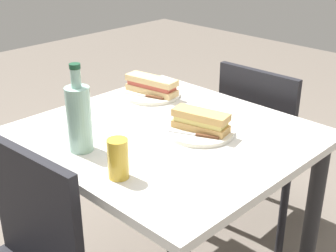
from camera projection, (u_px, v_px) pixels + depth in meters
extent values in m
cube|color=silver|center=(168.00, 135.00, 1.64)|extent=(0.92, 0.86, 0.03)
cylinder|color=#262628|center=(311.00, 225.00, 1.78)|extent=(0.06, 0.06, 0.71)
cylinder|color=#262628|center=(163.00, 156.00, 2.29)|extent=(0.06, 0.06, 0.71)
cylinder|color=#262628|center=(27.00, 220.00, 1.81)|extent=(0.06, 0.06, 0.71)
cube|color=black|center=(36.00, 215.00, 1.34)|extent=(0.38, 0.06, 0.40)
cube|color=black|center=(274.00, 145.00, 2.22)|extent=(0.41, 0.41, 0.02)
cube|color=black|center=(255.00, 115.00, 2.01)|extent=(0.38, 0.04, 0.40)
cylinder|color=black|center=(320.00, 184.00, 2.32)|extent=(0.04, 0.04, 0.43)
cylinder|color=black|center=(259.00, 161.00, 2.54)|extent=(0.04, 0.04, 0.43)
cylinder|color=black|center=(283.00, 215.00, 2.08)|extent=(0.04, 0.04, 0.43)
cylinder|color=black|center=(218.00, 186.00, 2.30)|extent=(0.04, 0.04, 0.43)
cylinder|color=silver|center=(200.00, 132.00, 1.62)|extent=(0.24, 0.24, 0.01)
cube|color=tan|center=(200.00, 126.00, 1.61)|extent=(0.21, 0.11, 0.02)
cube|color=#DBC66B|center=(201.00, 121.00, 1.60)|extent=(0.19, 0.10, 0.02)
cube|color=tan|center=(201.00, 115.00, 1.59)|extent=(0.21, 0.11, 0.02)
cube|color=silver|center=(182.00, 133.00, 1.58)|extent=(0.10, 0.05, 0.00)
cube|color=#59331E|center=(207.00, 136.00, 1.55)|extent=(0.08, 0.04, 0.01)
cylinder|color=silver|center=(152.00, 94.00, 1.95)|extent=(0.24, 0.24, 0.01)
cube|color=#DBB77A|center=(152.00, 90.00, 1.94)|extent=(0.24, 0.10, 0.02)
cube|color=#B74C3D|center=(152.00, 85.00, 1.93)|extent=(0.22, 0.10, 0.02)
cube|color=#DBB77A|center=(151.00, 80.00, 1.93)|extent=(0.24, 0.10, 0.02)
cube|color=silver|center=(135.00, 94.00, 1.92)|extent=(0.10, 0.04, 0.00)
cube|color=#59331E|center=(155.00, 97.00, 1.89)|extent=(0.08, 0.03, 0.01)
cylinder|color=#99C6B7|center=(79.00, 119.00, 1.46)|extent=(0.08, 0.08, 0.21)
cylinder|color=#99C6B7|center=(76.00, 78.00, 1.41)|extent=(0.03, 0.03, 0.06)
cylinder|color=#19472D|center=(75.00, 66.00, 1.39)|extent=(0.03, 0.03, 0.02)
cylinder|color=gold|center=(118.00, 159.00, 1.32)|extent=(0.06, 0.06, 0.12)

